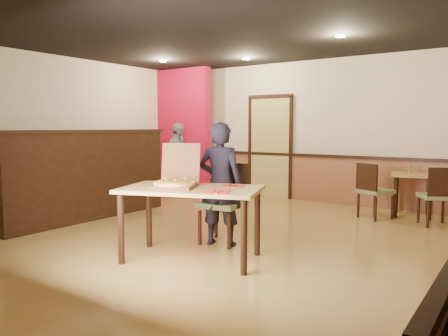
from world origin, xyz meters
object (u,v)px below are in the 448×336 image
object	(u,v)px
diner_chair	(225,199)
pizza_box	(176,181)
diner	(220,184)
passerby	(177,160)
condiment	(410,169)
side_table	(413,184)
main_table	(191,197)
side_chair_left	(373,188)
side_chair_right	(438,194)

from	to	relation	value
diner_chair	pizza_box	bearing A→B (deg)	-99.53
diner	pizza_box	world-z (taller)	diner
passerby	condiment	distance (m)	4.55
pizza_box	side_table	bearing A→B (deg)	42.88
diner_chair	pizza_box	size ratio (longest dim) A/B	1.51
diner	passerby	size ratio (longest dim) A/B	0.99
passerby	pizza_box	bearing A→B (deg)	-147.44
side_table	diner	distance (m)	3.67
main_table	side_chair_left	size ratio (longest dim) A/B	1.91
side_chair_right	passerby	xyz separation A→B (m)	(-5.03, -0.11, 0.29)
main_table	condiment	xyz separation A→B (m)	(1.45, 4.01, 0.08)
diner_chair	side_table	distance (m)	3.54
diner_chair	side_table	xyz separation A→B (m)	(1.63, 3.14, -0.02)
diner_chair	side_chair_right	distance (m)	3.31
diner_chair	side_chair_left	size ratio (longest dim) A/B	1.13
side_chair_left	passerby	size ratio (longest dim) A/B	0.58
diner	condiment	world-z (taller)	diner
diner_chair	pizza_box	distance (m)	0.96
side_table	pizza_box	bearing A→B (deg)	-112.63
diner_chair	diner	size ratio (longest dim) A/B	0.66
side_chair_left	side_table	distance (m)	0.78
side_table	pizza_box	distance (m)	4.39
side_chair_left	pizza_box	bearing A→B (deg)	98.46
main_table	diner_chair	bearing A→B (deg)	78.57
diner_chair	passerby	xyz separation A→B (m)	(-2.91, 2.43, 0.23)
diner	side_table	bearing A→B (deg)	-132.66
side_chair_right	pizza_box	bearing A→B (deg)	26.41
condiment	main_table	bearing A→B (deg)	-109.92
side_chair_right	diner	xyz separation A→B (m)	(-2.08, -2.69, 0.28)
side_table	diner	xyz separation A→B (m)	(-1.60, -3.29, 0.23)
side_chair_right	diner_chair	bearing A→B (deg)	18.83
condiment	side_chair_right	bearing A→B (deg)	-49.40
side_chair_right	diner	world-z (taller)	diner
main_table	diner	world-z (taller)	diner
diner_chair	condiment	world-z (taller)	diner_chair
diner_chair	pizza_box	xyz separation A→B (m)	(-0.05, -0.90, 0.32)
diner_chair	side_chair_right	size ratio (longest dim) A/B	1.13
side_chair_left	diner	bearing A→B (deg)	95.21
condiment	diner_chair	bearing A→B (deg)	-116.39
main_table	condiment	world-z (taller)	condiment
side_chair_left	side_chair_right	size ratio (longest dim) A/B	1.01
side_chair_left	side_table	size ratio (longest dim) A/B	1.15
side_chair_left	passerby	distance (m)	4.07
pizza_box	side_chair_left	bearing A→B (deg)	46.18
main_table	passerby	bearing A→B (deg)	113.23
main_table	diner_chair	world-z (taller)	diner_chair
side_table	main_table	bearing A→B (deg)	-110.80
side_chair_left	passerby	bearing A→B (deg)	29.25
diner_chair	side_chair_left	xyz separation A→B (m)	(1.15, 2.53, -0.06)
side_chair_left	passerby	xyz separation A→B (m)	(-4.06, -0.10, 0.29)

